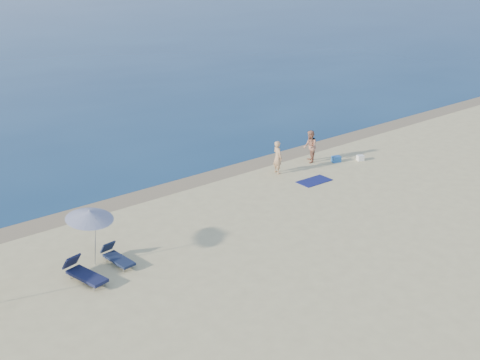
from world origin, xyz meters
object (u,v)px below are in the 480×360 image
at_px(person_right, 310,147).
at_px(umbrella_near, 90,215).
at_px(person_left, 278,157).
at_px(blue_cooler, 336,159).

xyz_separation_m(person_right, umbrella_near, (-14.19, -2.83, 1.06)).
height_order(person_left, blue_cooler, person_left).
relative_size(person_right, blue_cooler, 3.82).
bearing_deg(person_right, umbrella_near, -41.10).
relative_size(blue_cooler, umbrella_near, 0.21).
xyz_separation_m(person_left, umbrella_near, (-11.68, -2.68, 1.07)).
bearing_deg(person_right, blue_cooler, 88.35).
height_order(person_left, umbrella_near, umbrella_near).
bearing_deg(person_left, blue_cooler, -91.75).
relative_size(person_right, umbrella_near, 0.78).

